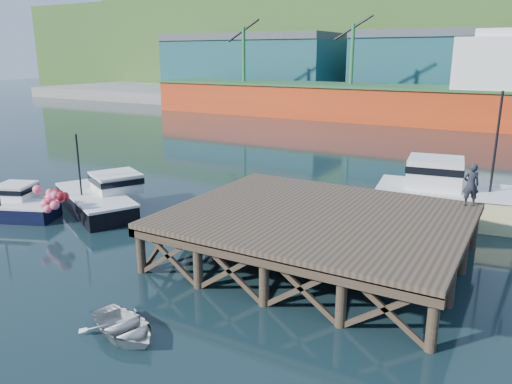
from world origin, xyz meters
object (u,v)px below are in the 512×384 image
Objects in this scene: trawler at (475,197)px; dinghy at (123,327)px; boat_black at (100,197)px; boat_navy at (10,205)px; dockworker at (471,185)px.

trawler reaches higher than dinghy.
boat_black is at bearing 66.42° from dinghy.
dockworker reaches higher than boat_navy.
dinghy is at bearing -123.07° from trawler.
trawler is at bearing 50.78° from boat_black.
boat_navy is at bearing -160.32° from trawler.
dockworker is at bearing -15.34° from dinghy.
boat_black is at bearing 22.39° from boat_navy.
dinghy is (-8.10, -17.36, -1.11)m from trawler.
boat_navy is 0.53× the size of trawler.
dockworker is at bearing 38.51° from boat_black.
trawler is 4.69m from dockworker.
boat_black is at bearing -164.22° from trawler.
boat_navy is 0.74× the size of boat_black.
dinghy is (10.55, -9.12, -0.51)m from boat_black.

